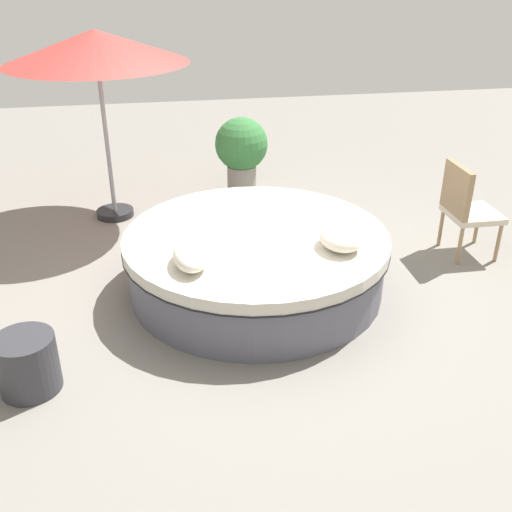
# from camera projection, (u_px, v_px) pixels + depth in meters

# --- Properties ---
(ground_plane) EXTENTS (16.00, 16.00, 0.00)m
(ground_plane) POSITION_uv_depth(u_px,v_px,m) (256.00, 288.00, 5.69)
(ground_plane) COLOR gray
(round_bed) EXTENTS (2.44, 2.44, 0.57)m
(round_bed) POSITION_uv_depth(u_px,v_px,m) (256.00, 261.00, 5.55)
(round_bed) COLOR #595966
(round_bed) RESTS_ON ground_plane
(throw_pillow_0) EXTENTS (0.53, 0.29, 0.19)m
(throw_pillow_0) POSITION_uv_depth(u_px,v_px,m) (191.00, 255.00, 4.84)
(throw_pillow_0) COLOR silver
(throw_pillow_0) RESTS_ON round_bed
(throw_pillow_1) EXTENTS (0.47, 0.36, 0.19)m
(throw_pillow_1) POSITION_uv_depth(u_px,v_px,m) (341.00, 238.00, 5.13)
(throw_pillow_1) COLOR silver
(throw_pillow_1) RESTS_ON round_bed
(patio_chair) EXTENTS (0.53, 0.51, 0.98)m
(patio_chair) POSITION_uv_depth(u_px,v_px,m) (465.00, 205.00, 6.07)
(patio_chair) COLOR #997A56
(patio_chair) RESTS_ON ground_plane
(patio_umbrella) EXTENTS (1.99, 1.99, 2.14)m
(patio_umbrella) POSITION_uv_depth(u_px,v_px,m) (96.00, 49.00, 6.33)
(patio_umbrella) COLOR #262628
(patio_umbrella) RESTS_ON ground_plane
(planter) EXTENTS (0.68, 0.68, 1.01)m
(planter) POSITION_uv_depth(u_px,v_px,m) (241.00, 150.00, 7.60)
(planter) COLOR gray
(planter) RESTS_ON ground_plane
(side_table) EXTENTS (0.44, 0.44, 0.44)m
(side_table) POSITION_uv_depth(u_px,v_px,m) (27.00, 364.00, 4.29)
(side_table) COLOR #333338
(side_table) RESTS_ON ground_plane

